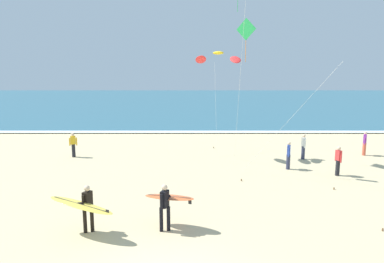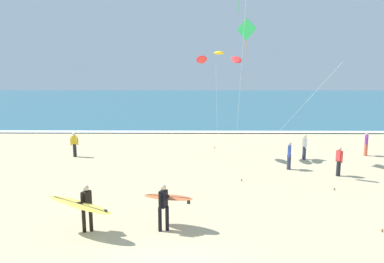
# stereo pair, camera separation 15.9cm
# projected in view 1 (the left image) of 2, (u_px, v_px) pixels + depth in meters

# --- Properties ---
(ocean_water) EXTENTS (160.00, 60.00, 0.08)m
(ocean_water) POSITION_uv_depth(u_px,v_px,m) (188.00, 102.00, 61.40)
(ocean_water) COLOR #2D6075
(ocean_water) RESTS_ON ground
(shoreline_foam) EXTENTS (160.00, 1.07, 0.01)m
(shoreline_foam) POSITION_uv_depth(u_px,v_px,m) (185.00, 132.00, 32.14)
(shoreline_foam) COLOR white
(shoreline_foam) RESTS_ON ocean_water
(surfer_lead) EXTENTS (1.99, 1.25, 1.71)m
(surfer_lead) POSITION_uv_depth(u_px,v_px,m) (167.00, 201.00, 12.79)
(surfer_lead) COLOR black
(surfer_lead) RESTS_ON ground
(surfer_trailing) EXTENTS (2.55, 1.46, 1.71)m
(surfer_trailing) POSITION_uv_depth(u_px,v_px,m) (84.00, 205.00, 12.37)
(surfer_trailing) COLOR black
(surfer_trailing) RESTS_ON ground
(kite_diamond_emerald_far) EXTENTS (4.43, 3.19, 8.19)m
(kite_diamond_emerald_far) POSITION_uv_depth(u_px,v_px,m) (249.00, 36.00, 18.57)
(kite_diamond_emerald_far) COLOR green
(kite_diamond_emerald_far) RESTS_ON ground
(kite_arc_golden_distant) EXTENTS (2.85, 3.20, 6.68)m
(kite_arc_golden_distant) POSITION_uv_depth(u_px,v_px,m) (218.00, 57.00, 22.43)
(kite_arc_golden_distant) COLOR red
(kite_arc_golden_distant) RESTS_ON ground
(bystander_blue_top) EXTENTS (0.26, 0.49, 1.59)m
(bystander_blue_top) POSITION_uv_depth(u_px,v_px,m) (288.00, 155.00, 20.47)
(bystander_blue_top) COLOR #2D334C
(bystander_blue_top) RESTS_ON ground
(bystander_yellow_top) EXTENTS (0.48, 0.27, 1.59)m
(bystander_yellow_top) POSITION_uv_depth(u_px,v_px,m) (73.00, 145.00, 23.27)
(bystander_yellow_top) COLOR black
(bystander_yellow_top) RESTS_ON ground
(bystander_white_top) EXTENTS (0.22, 0.50, 1.59)m
(bystander_white_top) POSITION_uv_depth(u_px,v_px,m) (303.00, 146.00, 22.75)
(bystander_white_top) COLOR #2D334C
(bystander_white_top) RESTS_ON ground
(bystander_red_top) EXTENTS (0.27, 0.48, 1.59)m
(bystander_red_top) POSITION_uv_depth(u_px,v_px,m) (338.00, 161.00, 19.26)
(bystander_red_top) COLOR black
(bystander_red_top) RESTS_ON ground
(bystander_purple_top) EXTENTS (0.32, 0.44, 1.59)m
(bystander_purple_top) POSITION_uv_depth(u_px,v_px,m) (364.00, 143.00, 23.74)
(bystander_purple_top) COLOR #D8593F
(bystander_purple_top) RESTS_ON ground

